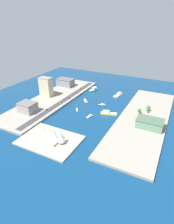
% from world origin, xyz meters
% --- Properties ---
extents(ground_plane, '(440.00, 440.00, 0.00)m').
position_xyz_m(ground_plane, '(0.00, 0.00, 0.00)').
color(ground_plane, navy).
extents(quay_west, '(70.00, 240.00, 3.18)m').
position_xyz_m(quay_west, '(-85.19, 0.00, 1.59)').
color(quay_west, gray).
rests_on(quay_west, ground_plane).
extents(quay_east, '(70.00, 240.00, 3.18)m').
position_xyz_m(quay_east, '(85.19, 0.00, 1.59)').
color(quay_east, gray).
rests_on(quay_east, ground_plane).
extents(peninsula_point, '(75.91, 55.07, 2.00)m').
position_xyz_m(peninsula_point, '(10.23, 109.74, 1.00)').
color(peninsula_point, '#A89E89').
rests_on(peninsula_point, ground_plane).
extents(road_strip, '(10.71, 228.00, 0.15)m').
position_xyz_m(road_strip, '(61.24, 0.00, 3.25)').
color(road_strip, '#38383D').
rests_on(road_strip, quay_east).
extents(ferry_green_doubledeck, '(16.15, 22.06, 6.81)m').
position_xyz_m(ferry_green_doubledeck, '(37.59, -80.74, 2.59)').
color(ferry_green_doubledeck, '#2D8C4C').
rests_on(ferry_green_doubledeck, ground_plane).
extents(ferry_white_commuter, '(14.06, 26.34, 5.47)m').
position_xyz_m(ferry_white_commuter, '(-19.39, -76.38, 1.91)').
color(ferry_white_commuter, silver).
rests_on(ferry_white_commuter, ground_plane).
extents(patrol_launch_navy, '(14.61, 6.74, 3.65)m').
position_xyz_m(patrol_launch_navy, '(-8.30, -18.03, 1.40)').
color(patrol_launch_navy, '#1E284C').
rests_on(patrol_launch_navy, ground_plane).
extents(sailboat_small_white, '(8.26, 10.87, 12.01)m').
position_xyz_m(sailboat_small_white, '(23.04, 17.38, 0.86)').
color(sailboat_small_white, white).
rests_on(sailboat_small_white, ground_plane).
extents(ferry_yellow_fast, '(28.20, 14.32, 6.16)m').
position_xyz_m(ferry_yellow_fast, '(-29.76, 7.51, 2.21)').
color(ferry_yellow_fast, yellow).
rests_on(ferry_yellow_fast, ground_plane).
extents(yacht_sleek_gray, '(7.02, 13.12, 3.26)m').
position_xyz_m(yacht_sleek_gray, '(-7.24, 29.63, 1.18)').
color(yacht_sleek_gray, '#999EA3').
rests_on(yacht_sleek_gray, ground_plane).
extents(water_taxi_orange, '(11.66, 11.94, 4.19)m').
position_xyz_m(water_taxi_orange, '(26.07, -20.18, 1.46)').
color(water_taxi_orange, orange).
rests_on(water_taxi_orange, ground_plane).
extents(warehouse_low_gray, '(37.38, 24.04, 15.95)m').
position_xyz_m(warehouse_low_gray, '(103.46, -71.35, 11.18)').
color(warehouse_low_gray, gray).
rests_on(warehouse_low_gray, quay_east).
extents(office_block_beige, '(24.54, 14.94, 36.57)m').
position_xyz_m(office_block_beige, '(104.26, -5.04, 21.49)').
color(office_block_beige, '#C6B793').
rests_on(office_block_beige, quay_east).
extents(terminal_long_green, '(37.08, 23.75, 12.25)m').
position_xyz_m(terminal_long_green, '(-98.03, 23.01, 9.33)').
color(terminal_long_green, slate).
rests_on(terminal_long_green, quay_west).
extents(carpark_squat_concrete, '(27.08, 23.27, 15.94)m').
position_xyz_m(carpark_squat_concrete, '(88.44, 64.50, 11.18)').
color(carpark_squat_concrete, gray).
rests_on(carpark_squat_concrete, quay_east).
extents(sedan_silver, '(1.97, 4.87, 1.63)m').
position_xyz_m(sedan_silver, '(65.01, -33.81, 4.12)').
color(sedan_silver, black).
rests_on(sedan_silver, road_strip).
extents(pickup_red, '(2.07, 5.21, 1.50)m').
position_xyz_m(pickup_red, '(65.33, 46.18, 4.07)').
color(pickup_red, black).
rests_on(pickup_red, road_strip).
extents(hatchback_blue, '(1.99, 4.83, 1.50)m').
position_xyz_m(hatchback_blue, '(57.90, -12.29, 4.07)').
color(hatchback_blue, black).
rests_on(hatchback_blue, road_strip).
extents(van_white, '(1.88, 5.18, 1.69)m').
position_xyz_m(van_white, '(59.43, 11.05, 4.15)').
color(van_white, black).
rests_on(van_white, road_strip).
extents(taxi_yellow_cab, '(2.09, 4.96, 1.42)m').
position_xyz_m(taxi_yellow_cab, '(64.72, -70.10, 4.04)').
color(taxi_yellow_cab, black).
rests_on(taxi_yellow_cab, road_strip).
extents(traffic_light_waterfront, '(0.36, 0.36, 6.50)m').
position_xyz_m(traffic_light_waterfront, '(54.99, -38.39, 7.52)').
color(traffic_light_waterfront, black).
rests_on(traffic_light_waterfront, quay_east).
extents(opera_landmark, '(42.77, 22.21, 23.29)m').
position_xyz_m(opera_landmark, '(9.93, 109.74, 10.96)').
color(opera_landmark, '#BCAD93').
rests_on(opera_landmark, peninsula_point).
extents(park_tree_cluster, '(16.96, 22.63, 9.48)m').
position_xyz_m(park_tree_cluster, '(-83.03, -20.71, 9.12)').
color(park_tree_cluster, brown).
rests_on(park_tree_cluster, quay_west).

